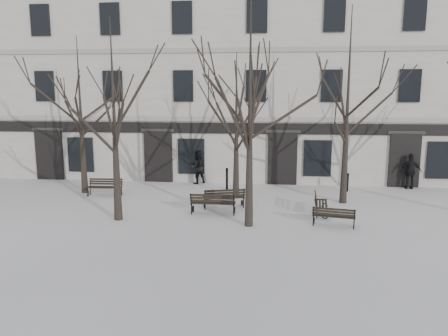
# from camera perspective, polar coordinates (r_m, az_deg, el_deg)

# --- Properties ---
(ground) EXTENTS (100.00, 100.00, 0.00)m
(ground) POSITION_cam_1_polar(r_m,az_deg,el_deg) (17.10, -3.66, -7.46)
(ground) COLOR white
(ground) RESTS_ON ground
(building) EXTENTS (40.40, 10.20, 11.40)m
(building) POSITION_cam_1_polar(r_m,az_deg,el_deg) (29.17, 0.55, 10.79)
(building) COLOR beige
(building) RESTS_ON ground
(tree_1) EXTENTS (5.52, 5.52, 7.89)m
(tree_1) POSITION_cam_1_polar(r_m,az_deg,el_deg) (17.56, -14.27, 9.08)
(tree_1) COLOR black
(tree_1) RESTS_ON ground
(tree_2) EXTENTS (6.09, 6.09, 8.70)m
(tree_2) POSITION_cam_1_polar(r_m,az_deg,el_deg) (16.24, 3.45, 11.11)
(tree_2) COLOR black
(tree_2) RESTS_ON ground
(tree_4) EXTENTS (5.44, 5.44, 7.78)m
(tree_4) POSITION_cam_1_polar(r_m,az_deg,el_deg) (22.91, -18.33, 8.86)
(tree_4) COLOR black
(tree_4) RESTS_ON ground
(tree_5) EXTENTS (4.84, 4.84, 6.91)m
(tree_5) POSITION_cam_1_polar(r_m,az_deg,el_deg) (20.82, 1.63, 7.79)
(tree_5) COLOR black
(tree_5) RESTS_ON ground
(tree_6) EXTENTS (6.19, 6.19, 8.84)m
(tree_6) POSITION_cam_1_polar(r_m,az_deg,el_deg) (20.49, 15.97, 10.76)
(tree_6) COLOR black
(tree_6) RESTS_ON ground
(bench_1) EXTENTS (1.89, 0.69, 0.95)m
(bench_1) POSITION_cam_1_polar(r_m,az_deg,el_deg) (18.37, -1.46, -4.54)
(bench_1) COLOR black
(bench_1) RESTS_ON ground
(bench_2) EXTENTS (1.66, 0.87, 0.80)m
(bench_2) POSITION_cam_1_polar(r_m,az_deg,el_deg) (17.26, 14.15, -6.07)
(bench_2) COLOR black
(bench_2) RESTS_ON ground
(bench_3) EXTENTS (1.70, 0.69, 0.84)m
(bench_3) POSITION_cam_1_polar(r_m,az_deg,el_deg) (22.45, -15.28, -2.34)
(bench_3) COLOR black
(bench_3) RESTS_ON ground
(bench_4) EXTENTS (1.91, 1.10, 0.91)m
(bench_4) POSITION_cam_1_polar(r_m,az_deg,el_deg) (19.35, 0.00, -3.83)
(bench_4) COLOR black
(bench_4) RESTS_ON ground
(bench_5) EXTENTS (0.76, 1.69, 0.83)m
(bench_5) POSITION_cam_1_polar(r_m,az_deg,el_deg) (18.97, 12.40, -4.50)
(bench_5) COLOR black
(bench_5) RESTS_ON ground
(bollard_a) EXTENTS (0.15, 0.15, 1.17)m
(bollard_a) POSITION_cam_1_polar(r_m,az_deg,el_deg) (22.93, 0.38, -1.30)
(bollard_a) COLOR black
(bollard_a) RESTS_ON ground
(bollard_b) EXTENTS (0.13, 0.13, 0.98)m
(bollard_b) POSITION_cam_1_polar(r_m,az_deg,el_deg) (23.38, 15.85, -1.72)
(bollard_b) COLOR black
(bollard_b) RESTS_ON ground
(pedestrian_b) EXTENTS (1.13, 1.07, 1.85)m
(pedestrian_b) POSITION_cam_1_polar(r_m,az_deg,el_deg) (24.65, -3.50, -2.00)
(pedestrian_b) COLOR black
(pedestrian_b) RESTS_ON ground
(pedestrian_c) EXTENTS (1.12, 0.50, 1.88)m
(pedestrian_c) POSITION_cam_1_polar(r_m,az_deg,el_deg) (25.22, 23.04, -2.52)
(pedestrian_c) COLOR black
(pedestrian_c) RESTS_ON ground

